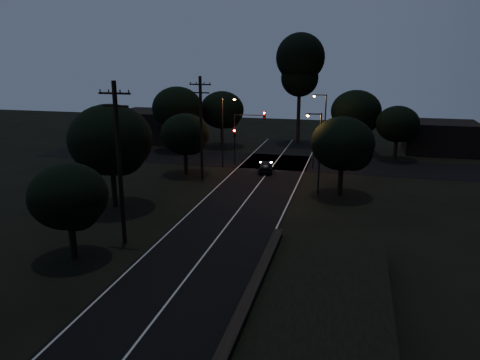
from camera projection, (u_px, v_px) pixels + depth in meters
The scene contains 21 objects.
road_surface at pixel (257, 186), 46.07m from camera, with size 60.00×70.00×0.03m.
utility_pole_mid at pixel (119, 162), 30.86m from camera, with size 2.20×0.30×11.00m.
utility_pole_far at pixel (201, 127), 46.85m from camera, with size 2.20×0.30×10.50m.
tree_left_b at pixel (70, 198), 28.83m from camera, with size 4.87×4.87×6.19m.
tree_left_c at pixel (112, 142), 38.29m from camera, with size 6.90×6.90×8.71m.
tree_left_d at pixel (186, 135), 49.49m from camera, with size 5.15×5.15×6.54m.
tree_far_nw at pixel (223, 111), 64.38m from camera, with size 6.04×6.04×7.65m.
tree_far_w at pixel (179, 109), 61.63m from camera, with size 6.63×6.63×8.46m.
tree_far_ne at pixel (358, 113), 60.12m from camera, with size 6.43×6.43×8.13m.
tree_far_e at pixel (399, 125), 56.45m from camera, with size 5.17×5.17×6.56m.
tree_right_a at pixel (345, 145), 41.78m from camera, with size 5.70×5.70×7.24m.
tall_pine at pixel (300, 64), 65.28m from camera, with size 6.80×6.80×15.46m.
building_left at pixel (155, 126), 69.68m from camera, with size 10.00×8.00×4.40m, color black.
building_right at pixel (440, 137), 61.41m from camera, with size 9.00×7.00×4.00m, color black.
signal_left at pixel (235, 140), 54.70m from camera, with size 0.28×0.35×4.10m.
signal_right at pixel (314, 143), 52.57m from camera, with size 0.28×0.35×4.10m.
signal_mast at pixel (249, 128), 53.92m from camera, with size 3.70×0.35×6.25m.
streetlight_a at pixel (224, 127), 52.53m from camera, with size 1.66×0.26×8.00m.
streetlight_b at pixel (323, 123), 55.69m from camera, with size 1.66×0.26×8.00m.
streetlight_c at pixel (318, 148), 42.53m from camera, with size 1.46×0.26×7.50m.
car at pixel (266, 166), 51.42m from camera, with size 1.51×3.75×1.28m, color black.
Camera 1 is at (8.97, -12.29, 12.68)m, focal length 35.00 mm.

